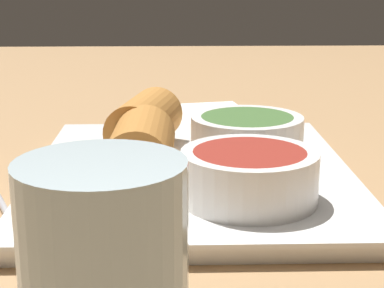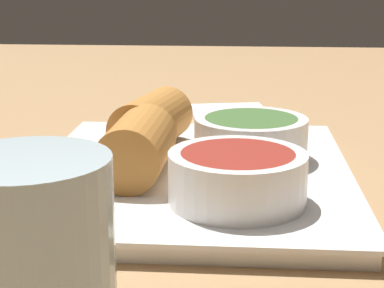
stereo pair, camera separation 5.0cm
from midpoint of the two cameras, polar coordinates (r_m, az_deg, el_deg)
name	(u,v)px [view 2 (the right image)]	position (r cm, az deg, el deg)	size (l,w,h in cm)	color
table_surface	(171,189)	(52.12, 0.87, -4.05)	(180.00, 140.00, 2.00)	#A87F54
serving_plate	(192,176)	(49.61, 2.89, -2.94)	(28.76, 24.17, 1.50)	white
roll_front_left	(139,145)	(46.76, -1.71, -0.14)	(9.33, 4.93, 4.66)	#B77533
roll_front_right	(154,121)	(54.17, -0.78, 2.03)	(9.57, 6.35, 4.66)	#B77533
dipping_bowl_near	(251,137)	(51.55, 8.02, 0.62)	(9.04, 9.04, 3.38)	white
dipping_bowl_far	(237,176)	(41.83, 7.49, -2.86)	(9.04, 9.04, 3.38)	white
napkin	(231,115)	(72.67, 5.45, 2.57)	(11.78, 10.57, 0.60)	white
drinking_glass	(34,283)	(24.75, -8.17, -12.29)	(6.19, 6.19, 9.84)	silver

